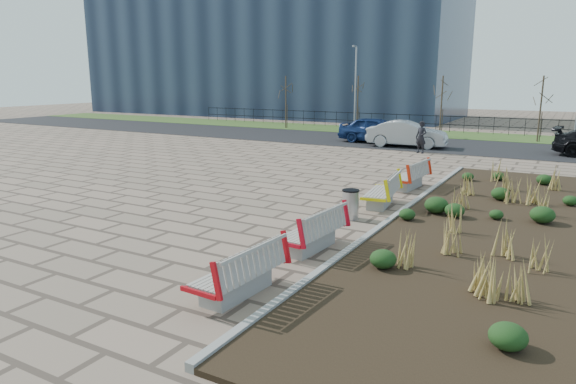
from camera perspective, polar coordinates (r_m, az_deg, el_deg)
The scene contains 20 objects.
ground at distance 12.62m, azimuth -12.80°, elevation -5.85°, with size 120.00×120.00×0.00m, color #7F6957.
planting_bed at distance 14.45m, azimuth 20.80°, elevation -3.81°, with size 4.50×18.00×0.10m, color black.
planting_curb at distance 14.93m, azimuth 11.96°, elevation -2.63°, with size 0.16×18.00×0.15m, color gray.
grass_verge_far at distance 37.88m, azimuth 16.99°, elevation 6.15°, with size 80.00×5.00×0.04m, color #33511E.
road at distance 32.09m, azimuth 14.60°, elevation 5.20°, with size 80.00×7.00×0.02m, color black.
bench_a at distance 9.52m, azimuth -5.74°, elevation -8.58°, with size 0.90×2.10×1.00m, color red, non-canonical shape.
bench_b at distance 11.91m, azimuth 2.45°, elevation -4.14°, with size 0.90×2.10×1.00m, color red, non-canonical shape.
bench_c at distance 16.22m, azimuth 10.23°, elevation 0.20°, with size 0.90×2.10×1.00m, color yellow, non-canonical shape.
bench_d at distance 19.00m, azimuth 13.23°, elevation 1.88°, with size 0.90×2.10×1.00m, color red, non-canonical shape.
litter_bin at distance 14.61m, azimuth 6.95°, elevation -1.41°, with size 0.47×0.47×0.83m, color #B2B2B7.
pedestrian at distance 28.08m, azimuth 14.57°, elevation 5.91°, with size 0.62×0.40×1.69m, color black.
car_blue at distance 31.97m, azimuth 9.77°, elevation 6.82°, with size 1.83×4.56×1.55m, color navy.
car_silver at distance 30.34m, azimuth 13.07°, elevation 6.30°, with size 1.57×4.51×1.48m, color #989A9F.
tree_a at distance 40.68m, azimuth -0.25°, elevation 9.96°, with size 1.40×1.40×4.00m, color #4C3D2D, non-canonical shape.
tree_b at distance 38.07m, azimuth 7.73°, elevation 9.67°, with size 1.40×1.40×4.00m, color #4C3D2D, non-canonical shape.
tree_c at distance 36.27m, azimuth 16.67°, elevation 9.12°, with size 1.40×1.40×4.00m, color #4C3D2D, non-canonical shape.
tree_d at distance 35.40m, azimuth 26.24°, elevation 8.28°, with size 1.40×1.40×4.00m, color #4C3D2D, non-canonical shape.
lamp_west at distance 37.57m, azimuth 7.48°, elevation 11.16°, with size 0.24×0.60×6.00m, color gray, non-canonical shape.
railing_fence at distance 39.28m, azimuth 17.54°, elevation 7.24°, with size 44.00×0.10×1.20m, color black, non-canonical shape.
building_glass at distance 57.47m, azimuth -2.31°, elevation 16.18°, with size 40.00×14.00×15.00m, color #192338.
Camera 1 is at (8.17, -8.78, 3.93)m, focal length 32.00 mm.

